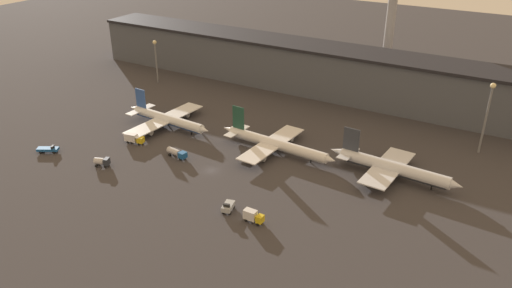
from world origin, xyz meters
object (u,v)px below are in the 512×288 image
Objects in this scene: service_vehicle_4 at (253,216)px; control_tower at (392,12)px; service_vehicle_5 at (102,162)px; airplane_1 at (275,144)px; service_vehicle_2 at (228,207)px; airplane_0 at (167,119)px; service_vehicle_0 at (177,153)px; service_vehicle_3 at (134,138)px; airplane_2 at (392,168)px; service_vehicle_1 at (48,149)px.

control_tower is at bearing 95.01° from service_vehicle_4.
control_tower is (46.67, 145.24, 26.34)m from service_vehicle_5.
airplane_1 is 56.44m from service_vehicle_5.
control_tower is at bearing 166.85° from service_vehicle_2.
airplane_0 is at bearing 72.01° from service_vehicle_5.
control_tower is at bearing 84.25° from service_vehicle_0.
control_tower is (-10.47, 147.04, 26.16)m from service_vehicle_4.
airplane_0 is 5.33× the size of service_vehicle_3.
control_tower is at bearing 112.00° from airplane_2.
service_vehicle_2 reaches higher than service_vehicle_0.
service_vehicle_5 is 154.81m from control_tower.
service_vehicle_4 is 149.71m from control_tower.
control_tower is at bearing 59.71° from service_vehicle_3.
service_vehicle_4 is at bearing -116.82° from airplane_2.
airplane_1 reaches higher than service_vehicle_1.
service_vehicle_0 is at bearing 156.07° from service_vehicle_4.
airplane_2 is 7.99× the size of service_vehicle_2.
service_vehicle_5 reaches higher than service_vehicle_2.
service_vehicle_1 is 1.31× the size of service_vehicle_4.
service_vehicle_3 reaches higher than service_vehicle_5.
service_vehicle_3 reaches higher than service_vehicle_2.
service_vehicle_5 is at bearing -150.37° from airplane_2.
service_vehicle_2 is 0.11× the size of control_tower.
airplane_0 reaches higher than service_vehicle_4.
control_tower reaches higher than airplane_1.
airplane_1 reaches higher than service_vehicle_3.
service_vehicle_4 reaches higher than service_vehicle_0.
service_vehicle_3 is at bearing -161.70° from airplane_2.
airplane_2 reaches higher than airplane_1.
service_vehicle_1 is at bearing -115.29° from control_tower.
service_vehicle_4 is (60.09, -19.46, -0.04)m from service_vehicle_3.
service_vehicle_1 is 1.40× the size of service_vehicle_2.
airplane_0 is 44.67m from airplane_1.
airplane_2 is at bearing 26.71° from service_vehicle_0.
airplane_0 is at bearing -172.75° from airplane_2.
control_tower is at bearing 35.10° from service_vehicle_1.
airplane_0 reaches higher than service_vehicle_0.
service_vehicle_2 is at bearing -21.99° from service_vehicle_5.
airplane_2 reaches higher than service_vehicle_1.
control_tower reaches higher than airplane_0.
airplane_1 is 6.00× the size of service_vehicle_3.
airplane_0 is 0.89× the size of airplane_1.
service_vehicle_1 is at bearing -145.59° from airplane_1.
airplane_2 reaches higher than service_vehicle_0.
airplane_1 is 76.48m from service_vehicle_1.
service_vehicle_1 is at bearing -116.23° from airplane_0.
service_vehicle_0 is at bearing -132.93° from service_vehicle_2.
service_vehicle_2 is 8.59m from service_vehicle_4.
service_vehicle_0 is at bearing 24.44° from service_vehicle_5.
service_vehicle_5 is (1.86, -34.49, -1.38)m from airplane_0.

